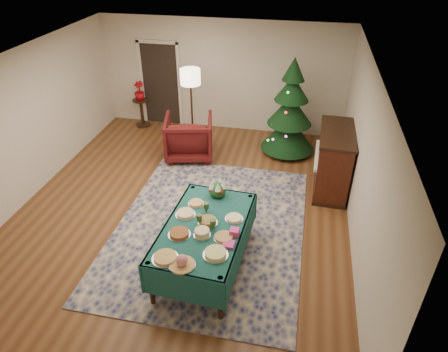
% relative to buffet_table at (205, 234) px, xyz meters
% --- Properties ---
extents(room_shell, '(7.00, 7.00, 7.00)m').
position_rel_buffet_table_xyz_m(room_shell, '(-0.76, 1.41, 0.72)').
color(room_shell, '#593319').
rests_on(room_shell, ground).
extents(doorway, '(1.08, 0.04, 2.16)m').
position_rel_buffet_table_xyz_m(doorway, '(-2.36, 4.89, 0.47)').
color(doorway, black).
rests_on(doorway, ground).
extents(rug, '(3.21, 4.21, 0.02)m').
position_rel_buffet_table_xyz_m(rug, '(-0.14, 0.87, -0.62)').
color(rug, navy).
rests_on(rug, ground).
extents(buffet_table, '(1.30, 2.08, 0.78)m').
position_rel_buffet_table_xyz_m(buffet_table, '(0.00, 0.00, 0.00)').
color(buffet_table, black).
rests_on(buffet_table, ground).
extents(platter_0, '(0.36, 0.36, 0.05)m').
position_rel_buffet_table_xyz_m(platter_0, '(-0.34, -0.76, 0.18)').
color(platter_0, silver).
rests_on(platter_0, buffet_table).
extents(platter_1, '(0.35, 0.35, 0.17)m').
position_rel_buffet_table_xyz_m(platter_1, '(-0.09, -0.83, 0.22)').
color(platter_1, silver).
rests_on(platter_1, buffet_table).
extents(platter_2, '(0.34, 0.34, 0.06)m').
position_rel_buffet_table_xyz_m(platter_2, '(0.29, -0.56, 0.19)').
color(platter_2, silver).
rests_on(platter_2, buffet_table).
extents(platter_3, '(0.32, 0.32, 0.05)m').
position_rel_buffet_table_xyz_m(platter_3, '(-0.30, -0.26, 0.18)').
color(platter_3, silver).
rests_on(platter_3, buffet_table).
extents(platter_4, '(0.25, 0.25, 0.11)m').
position_rel_buffet_table_xyz_m(platter_4, '(0.02, -0.22, 0.21)').
color(platter_4, silver).
rests_on(platter_4, buffet_table).
extents(platter_5, '(0.29, 0.29, 0.04)m').
position_rel_buffet_table_xyz_m(platter_5, '(0.33, -0.21, 0.18)').
color(platter_5, silver).
rests_on(platter_5, buffet_table).
extents(platter_6, '(0.31, 0.31, 0.05)m').
position_rel_buffet_table_xyz_m(platter_6, '(-0.34, 0.19, 0.18)').
color(platter_6, silver).
rests_on(platter_6, buffet_table).
extents(platter_7, '(0.29, 0.29, 0.08)m').
position_rel_buffet_table_xyz_m(platter_7, '(0.03, 0.07, 0.19)').
color(platter_7, silver).
rests_on(platter_7, buffet_table).
extents(platter_8, '(0.27, 0.27, 0.04)m').
position_rel_buffet_table_xyz_m(platter_8, '(0.39, 0.24, 0.18)').
color(platter_8, silver).
rests_on(platter_8, buffet_table).
extents(platter_9, '(0.25, 0.25, 0.04)m').
position_rel_buffet_table_xyz_m(platter_9, '(-0.26, 0.49, 0.18)').
color(platter_9, silver).
rests_on(platter_9, buffet_table).
extents(goblet_0, '(0.08, 0.08, 0.18)m').
position_rel_buffet_table_xyz_m(goblet_0, '(-0.05, 0.31, 0.25)').
color(goblet_0, '#2D471E').
rests_on(goblet_0, buffet_table).
extents(goblet_1, '(0.08, 0.08, 0.18)m').
position_rel_buffet_table_xyz_m(goblet_1, '(0.14, -0.06, 0.25)').
color(goblet_1, '#2D471E').
rests_on(goblet_1, buffet_table).
extents(goblet_2, '(0.08, 0.08, 0.18)m').
position_rel_buffet_table_xyz_m(goblet_2, '(-0.08, 0.01, 0.25)').
color(goblet_2, '#2D471E').
rests_on(goblet_2, buffet_table).
extents(napkin_stack, '(0.17, 0.17, 0.04)m').
position_rel_buffet_table_xyz_m(napkin_stack, '(0.43, -0.34, 0.18)').
color(napkin_stack, '#D03992').
rests_on(napkin_stack, buffet_table).
extents(gift_box, '(0.13, 0.13, 0.10)m').
position_rel_buffet_table_xyz_m(gift_box, '(0.46, -0.11, 0.21)').
color(gift_box, '#E23E89').
rests_on(gift_box, buffet_table).
extents(centerpiece, '(0.28, 0.28, 0.32)m').
position_rel_buffet_table_xyz_m(centerpiece, '(0.02, 0.78, 0.29)').
color(centerpiece, '#1E4C1E').
rests_on(centerpiece, buffet_table).
extents(armchair, '(1.21, 1.16, 1.05)m').
position_rel_buffet_table_xyz_m(armchair, '(-1.18, 3.26, -0.10)').
color(armchair, '#490F0F').
rests_on(armchair, ground).
extents(floor_lamp, '(0.45, 0.45, 1.84)m').
position_rel_buffet_table_xyz_m(floor_lamp, '(-1.24, 3.80, 0.94)').
color(floor_lamp, '#A57F3F').
rests_on(floor_lamp, ground).
extents(side_table, '(0.40, 0.40, 0.72)m').
position_rel_buffet_table_xyz_m(side_table, '(-2.82, 4.58, -0.28)').
color(side_table, black).
rests_on(side_table, ground).
extents(potted_plant, '(0.26, 0.47, 0.26)m').
position_rel_buffet_table_xyz_m(potted_plant, '(-2.82, 4.58, 0.22)').
color(potted_plant, '#A50B13').
rests_on(potted_plant, side_table).
extents(christmas_tree, '(1.32, 1.32, 2.20)m').
position_rel_buffet_table_xyz_m(christmas_tree, '(0.97, 3.93, 0.36)').
color(christmas_tree, black).
rests_on(christmas_tree, ground).
extents(piano, '(0.73, 1.46, 1.24)m').
position_rel_buffet_table_xyz_m(piano, '(1.92, 2.60, -0.02)').
color(piano, black).
rests_on(piano, ground).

